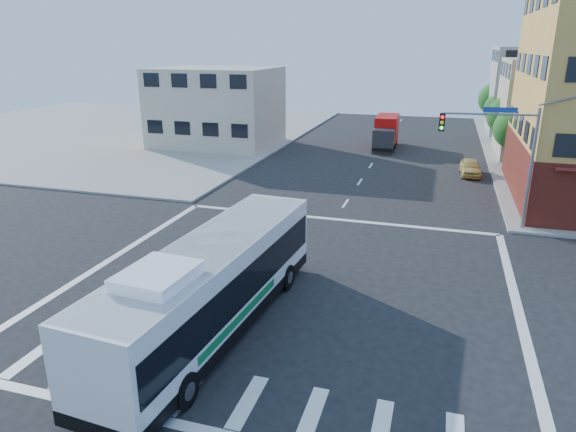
% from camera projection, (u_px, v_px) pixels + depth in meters
% --- Properties ---
extents(ground, '(120.00, 120.00, 0.00)m').
position_uv_depth(ground, '(291.00, 285.00, 23.03)').
color(ground, black).
rests_on(ground, ground).
extents(sidewalk_nw, '(50.00, 50.00, 0.15)m').
position_uv_depth(sidewalk_nw, '(103.00, 130.00, 64.39)').
color(sidewalk_nw, '#98958D').
rests_on(sidewalk_nw, ground).
extents(building_east_near, '(12.06, 10.06, 9.00)m').
position_uv_depth(building_east_near, '(569.00, 109.00, 47.77)').
color(building_east_near, '#C7B298').
rests_on(building_east_near, ground).
extents(building_east_far, '(12.06, 10.06, 10.00)m').
position_uv_depth(building_east_far, '(545.00, 91.00, 60.31)').
color(building_east_far, '#999994').
rests_on(building_east_far, ground).
extents(building_west, '(12.06, 10.06, 8.00)m').
position_uv_depth(building_west, '(217.00, 107.00, 53.64)').
color(building_west, beige).
rests_on(building_west, ground).
extents(signal_mast_ne, '(7.91, 1.13, 8.07)m').
position_uv_depth(signal_mast_ne, '(501.00, 144.00, 28.59)').
color(signal_mast_ne, slate).
rests_on(signal_mast_ne, ground).
extents(street_tree_a, '(3.60, 3.60, 5.53)m').
position_uv_depth(street_tree_a, '(517.00, 126.00, 43.96)').
color(street_tree_a, '#331E12').
rests_on(street_tree_a, ground).
extents(street_tree_b, '(3.80, 3.80, 5.79)m').
position_uv_depth(street_tree_b, '(508.00, 113.00, 51.17)').
color(street_tree_b, '#331E12').
rests_on(street_tree_b, ground).
extents(street_tree_c, '(3.40, 3.40, 5.29)m').
position_uv_depth(street_tree_c, '(500.00, 107.00, 58.52)').
color(street_tree_c, '#331E12').
rests_on(street_tree_c, ground).
extents(street_tree_d, '(4.00, 4.00, 6.03)m').
position_uv_depth(street_tree_d, '(495.00, 97.00, 65.65)').
color(street_tree_d, '#331E12').
rests_on(street_tree_d, ground).
extents(transit_bus, '(3.74, 13.18, 3.85)m').
position_uv_depth(transit_bus, '(213.00, 285.00, 18.80)').
color(transit_bus, black).
rests_on(transit_bus, ground).
extents(box_truck, '(2.33, 7.23, 3.23)m').
position_uv_depth(box_truck, '(386.00, 133.00, 52.91)').
color(box_truck, '#26262B').
rests_on(box_truck, ground).
extents(parked_car, '(1.75, 3.98, 1.34)m').
position_uv_depth(parked_car, '(470.00, 167.00, 42.09)').
color(parked_car, '#D1B658').
rests_on(parked_car, ground).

